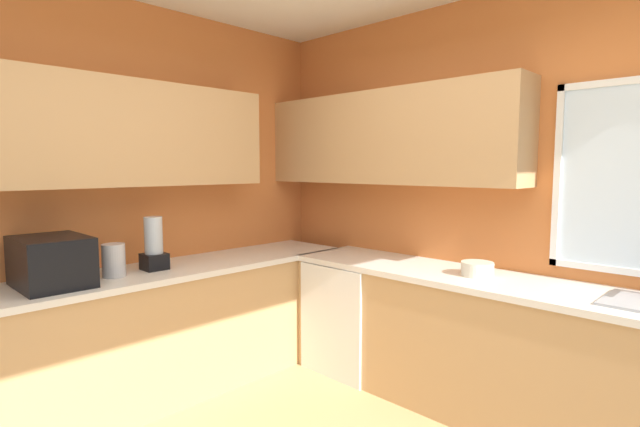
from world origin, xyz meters
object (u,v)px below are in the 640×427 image
(microwave, at_px, (51,262))
(kettle, at_px, (114,260))
(bowl, at_px, (477,269))
(dishwasher, at_px, (355,314))
(blender_appliance, at_px, (154,246))

(microwave, height_order, kettle, microwave)
(bowl, bearing_deg, dishwasher, -178.27)
(kettle, bearing_deg, dishwasher, 68.21)
(microwave, xyz_separation_m, bowl, (1.65, 1.98, -0.10))
(microwave, xyz_separation_m, blender_appliance, (-0.00, 0.63, 0.02))
(microwave, relative_size, bowl, 2.36)
(microwave, bearing_deg, dishwasher, 71.31)
(dishwasher, distance_m, bowl, 1.12)
(kettle, relative_size, blender_appliance, 0.58)
(dishwasher, xyz_separation_m, bowl, (0.99, 0.03, 0.51))
(dishwasher, xyz_separation_m, kettle, (-0.64, -1.60, 0.57))
(kettle, xyz_separation_m, bowl, (1.63, 1.63, -0.06))
(dishwasher, relative_size, blender_appliance, 2.34)
(dishwasher, bearing_deg, bowl, 1.73)
(dishwasher, relative_size, kettle, 4.00)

